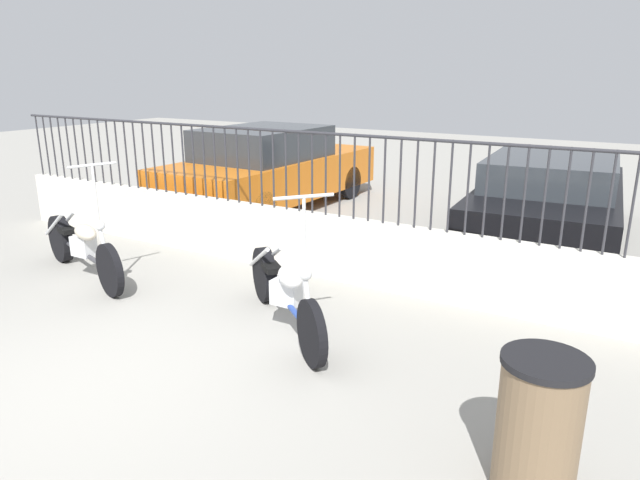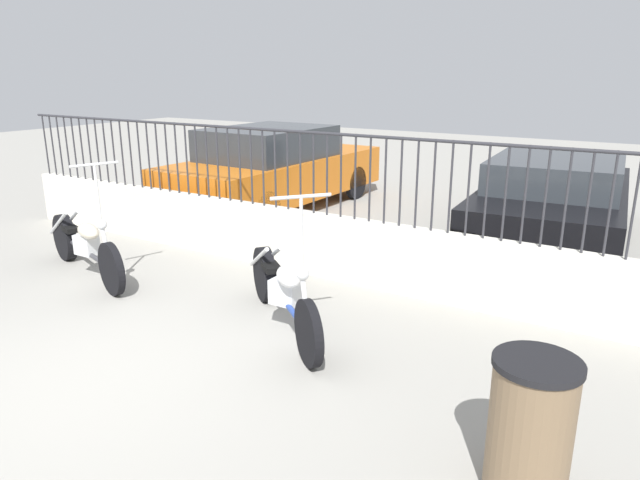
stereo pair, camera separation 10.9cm
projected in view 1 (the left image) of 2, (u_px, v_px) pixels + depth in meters
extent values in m
plane|color=gray|center=(97.00, 379.00, 4.67)|extent=(40.00, 40.00, 0.00)
cube|color=beige|center=(300.00, 241.00, 7.09)|extent=(10.30, 0.18, 0.78)
cylinder|color=#2D2D33|center=(39.00, 145.00, 9.32)|extent=(0.02, 0.02, 0.98)
cylinder|color=#2D2D33|center=(46.00, 146.00, 9.23)|extent=(0.02, 0.02, 0.98)
cylinder|color=#2D2D33|center=(54.00, 146.00, 9.14)|extent=(0.02, 0.02, 0.98)
cylinder|color=#2D2D33|center=(61.00, 147.00, 9.05)|extent=(0.02, 0.02, 0.98)
cylinder|color=#2D2D33|center=(69.00, 148.00, 8.95)|extent=(0.02, 0.02, 0.98)
cylinder|color=#2D2D33|center=(76.00, 149.00, 8.86)|extent=(0.02, 0.02, 0.98)
cylinder|color=#2D2D33|center=(84.00, 149.00, 8.77)|extent=(0.02, 0.02, 0.98)
cylinder|color=#2D2D33|center=(92.00, 150.00, 8.68)|extent=(0.02, 0.02, 0.98)
cylinder|color=#2D2D33|center=(100.00, 151.00, 8.59)|extent=(0.02, 0.02, 0.98)
cylinder|color=#2D2D33|center=(109.00, 152.00, 8.50)|extent=(0.02, 0.02, 0.98)
cylinder|color=#2D2D33|center=(118.00, 153.00, 8.40)|extent=(0.02, 0.02, 0.98)
cylinder|color=#2D2D33|center=(126.00, 154.00, 8.31)|extent=(0.02, 0.02, 0.98)
cylinder|color=#2D2D33|center=(135.00, 155.00, 8.22)|extent=(0.02, 0.02, 0.98)
cylinder|color=#2D2D33|center=(144.00, 156.00, 8.13)|extent=(0.02, 0.02, 0.98)
cylinder|color=#2D2D33|center=(154.00, 157.00, 8.04)|extent=(0.02, 0.02, 0.98)
cylinder|color=#2D2D33|center=(163.00, 158.00, 7.95)|extent=(0.02, 0.02, 0.98)
cylinder|color=#2D2D33|center=(173.00, 159.00, 7.85)|extent=(0.02, 0.02, 0.98)
cylinder|color=#2D2D33|center=(183.00, 160.00, 7.76)|extent=(0.02, 0.02, 0.98)
cylinder|color=#2D2D33|center=(194.00, 161.00, 7.67)|extent=(0.02, 0.02, 0.98)
cylinder|color=#2D2D33|center=(204.00, 162.00, 7.58)|extent=(0.02, 0.02, 0.98)
cylinder|color=#2D2D33|center=(215.00, 163.00, 7.49)|extent=(0.02, 0.02, 0.98)
cylinder|color=#2D2D33|center=(226.00, 164.00, 7.40)|extent=(0.02, 0.02, 0.98)
cylinder|color=#2D2D33|center=(237.00, 165.00, 7.30)|extent=(0.02, 0.02, 0.98)
cylinder|color=#2D2D33|center=(249.00, 166.00, 7.21)|extent=(0.02, 0.02, 0.98)
cylinder|color=#2D2D33|center=(261.00, 168.00, 7.12)|extent=(0.02, 0.02, 0.98)
cylinder|color=#2D2D33|center=(273.00, 169.00, 7.03)|extent=(0.02, 0.02, 0.98)
cylinder|color=#2D2D33|center=(286.00, 170.00, 6.94)|extent=(0.02, 0.02, 0.98)
cylinder|color=#2D2D33|center=(299.00, 172.00, 6.84)|extent=(0.02, 0.02, 0.98)
cylinder|color=#2D2D33|center=(312.00, 173.00, 6.75)|extent=(0.02, 0.02, 0.98)
cylinder|color=#2D2D33|center=(326.00, 174.00, 6.66)|extent=(0.02, 0.02, 0.98)
cylinder|color=#2D2D33|center=(340.00, 176.00, 6.57)|extent=(0.02, 0.02, 0.98)
cylinder|color=#2D2D33|center=(354.00, 177.00, 6.48)|extent=(0.02, 0.02, 0.98)
cylinder|color=#2D2D33|center=(369.00, 179.00, 6.39)|extent=(0.02, 0.02, 0.98)
cylinder|color=#2D2D33|center=(384.00, 180.00, 6.29)|extent=(0.02, 0.02, 0.98)
cylinder|color=#2D2D33|center=(400.00, 182.00, 6.20)|extent=(0.02, 0.02, 0.98)
cylinder|color=#2D2D33|center=(416.00, 184.00, 6.11)|extent=(0.02, 0.02, 0.98)
cylinder|color=#2D2D33|center=(433.00, 185.00, 6.02)|extent=(0.02, 0.02, 0.98)
cylinder|color=#2D2D33|center=(450.00, 187.00, 5.93)|extent=(0.02, 0.02, 0.98)
cylinder|color=#2D2D33|center=(468.00, 189.00, 5.84)|extent=(0.02, 0.02, 0.98)
cylinder|color=#2D2D33|center=(486.00, 191.00, 5.74)|extent=(0.02, 0.02, 0.98)
cylinder|color=#2D2D33|center=(505.00, 193.00, 5.65)|extent=(0.02, 0.02, 0.98)
cylinder|color=#2D2D33|center=(525.00, 195.00, 5.56)|extent=(0.02, 0.02, 0.98)
cylinder|color=#2D2D33|center=(545.00, 197.00, 5.47)|extent=(0.02, 0.02, 0.98)
cylinder|color=#2D2D33|center=(566.00, 199.00, 5.38)|extent=(0.02, 0.02, 0.98)
cylinder|color=#2D2D33|center=(587.00, 201.00, 5.29)|extent=(0.02, 0.02, 0.98)
cylinder|color=#2D2D33|center=(610.00, 203.00, 5.19)|extent=(0.02, 0.02, 0.98)
cylinder|color=#2D2D33|center=(633.00, 206.00, 5.10)|extent=(0.02, 0.02, 0.98)
cylinder|color=#2D2D33|center=(298.00, 132.00, 6.71)|extent=(10.30, 0.04, 0.04)
cylinder|color=black|center=(312.00, 333.00, 4.83)|extent=(0.51, 0.43, 0.59)
cylinder|color=black|center=(265.00, 274.00, 6.22)|extent=(0.55, 0.48, 0.60)
cylinder|color=navy|center=(285.00, 300.00, 5.52)|extent=(1.14, 0.94, 0.06)
cube|color=silver|center=(287.00, 292.00, 5.45)|extent=(0.28, 0.18, 0.24)
ellipsoid|color=white|center=(290.00, 277.00, 5.28)|extent=(0.44, 0.41, 0.18)
cube|color=black|center=(272.00, 267.00, 5.90)|extent=(0.32, 0.30, 0.06)
cylinder|color=silver|center=(308.00, 302.00, 4.84)|extent=(0.20, 0.17, 0.51)
sphere|color=silver|center=(306.00, 274.00, 4.82)|extent=(0.11, 0.11, 0.11)
cylinder|color=silver|center=(304.00, 235.00, 4.75)|extent=(0.03, 0.03, 0.64)
cylinder|color=silver|center=(304.00, 197.00, 4.66)|extent=(0.35, 0.42, 0.03)
cylinder|color=silver|center=(259.00, 257.00, 6.09)|extent=(0.63, 0.52, 0.44)
cylinder|color=silver|center=(271.00, 256.00, 6.13)|extent=(0.63, 0.52, 0.44)
cylinder|color=black|center=(110.00, 270.00, 6.32)|extent=(0.60, 0.27, 0.61)
cylinder|color=black|center=(61.00, 239.00, 7.52)|extent=(0.63, 0.31, 0.62)
cylinder|color=#38383D|center=(83.00, 253.00, 6.92)|extent=(1.46, 0.53, 0.06)
cube|color=silver|center=(84.00, 246.00, 6.86)|extent=(0.28, 0.18, 0.24)
ellipsoid|color=beige|center=(85.00, 232.00, 6.71)|extent=(0.51, 0.34, 0.18)
cube|color=black|center=(67.00, 230.00, 7.25)|extent=(0.32, 0.24, 0.06)
cylinder|color=silver|center=(104.00, 247.00, 6.32)|extent=(0.22, 0.11, 0.51)
sphere|color=silver|center=(100.00, 226.00, 6.30)|extent=(0.11, 0.11, 0.11)
cylinder|color=silver|center=(95.00, 195.00, 6.22)|extent=(0.03, 0.03, 0.65)
cylinder|color=silver|center=(92.00, 165.00, 6.13)|extent=(0.19, 0.50, 0.03)
cylinder|color=silver|center=(54.00, 224.00, 7.37)|extent=(0.80, 0.30, 0.47)
cylinder|color=silver|center=(65.00, 222.00, 7.46)|extent=(0.80, 0.30, 0.47)
cylinder|color=brown|center=(538.00, 430.00, 3.32)|extent=(0.48, 0.48, 0.84)
cylinder|color=black|center=(546.00, 362.00, 3.19)|extent=(0.50, 0.50, 0.04)
cylinder|color=black|center=(279.00, 174.00, 12.10)|extent=(0.13, 0.64, 0.64)
cylinder|color=black|center=(351.00, 183.00, 11.21)|extent=(0.13, 0.64, 0.64)
cylinder|color=black|center=(182.00, 199.00, 9.79)|extent=(0.13, 0.64, 0.64)
cylinder|color=black|center=(262.00, 211.00, 8.91)|extent=(0.13, 0.64, 0.64)
cube|color=orange|center=(272.00, 176.00, 10.43)|extent=(1.96, 4.62, 0.70)
cube|color=#2D3338|center=(263.00, 143.00, 10.07)|extent=(1.71, 2.24, 0.54)
cylinder|color=black|center=(503.00, 194.00, 10.17)|extent=(0.15, 0.65, 0.64)
cylinder|color=black|center=(614.00, 204.00, 9.39)|extent=(0.15, 0.65, 0.64)
cylinder|color=black|center=(467.00, 232.00, 7.78)|extent=(0.15, 0.65, 0.64)
cylinder|color=black|center=(612.00, 249.00, 7.01)|extent=(0.15, 0.65, 0.64)
cube|color=black|center=(549.00, 203.00, 8.53)|extent=(2.20, 4.61, 0.57)
cube|color=#2D3338|center=(552.00, 172.00, 8.19)|extent=(1.85, 2.27, 0.43)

